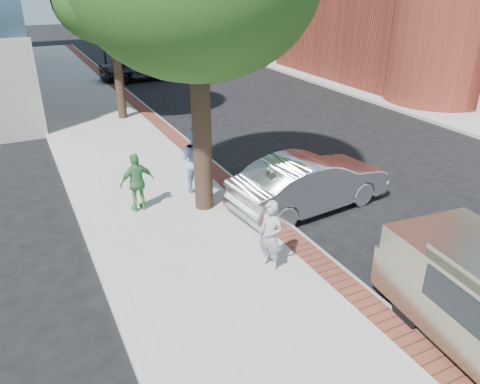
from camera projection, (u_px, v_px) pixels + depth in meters
ground at (254, 236)px, 12.24m from camera, size 120.00×120.00×0.00m
sidewalk at (123, 149)px, 18.08m from camera, size 5.00×60.00×0.15m
brick_strip at (177, 138)px, 18.93m from camera, size 0.60×60.00×0.01m
curb at (185, 139)px, 19.11m from camera, size 0.10×60.00×0.15m
sidewalk_far at (426, 102)px, 24.52m from camera, size 5.00×60.00×0.15m
signal_near at (103, 42)px, 29.45m from camera, size 0.70×0.15×3.80m
signal_far at (264, 33)px, 34.12m from camera, size 0.70×0.15×3.80m
parking_meter at (270, 183)px, 12.36m from camera, size 0.12×0.32×1.47m
person_gray at (271, 236)px, 10.34m from camera, size 0.59×0.71×1.66m
person_officer at (195, 160)px, 14.00m from camera, size 1.24×1.24×2.03m
person_green at (137, 182)px, 12.93m from camera, size 1.03×0.53×1.69m
sedan_silver at (310, 183)px, 13.39m from camera, size 5.00×2.21×1.59m
bg_car at (139, 67)px, 29.42m from camera, size 5.00×2.21×1.67m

